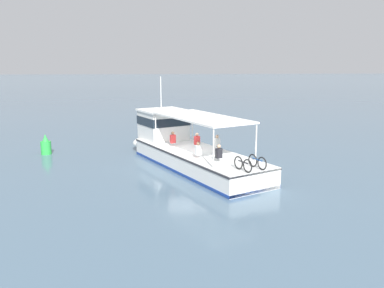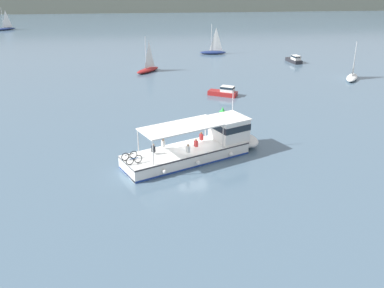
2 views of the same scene
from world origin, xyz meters
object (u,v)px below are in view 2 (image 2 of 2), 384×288
Objects in this scene: sailboat_off_stern at (213,51)px; motorboat_off_bow at (224,91)px; motorboat_near_port at (295,59)px; sailboat_mid_channel at (148,68)px; channel_buoy at (223,114)px; sailboat_far_left at (352,76)px; ferry_main at (202,146)px; sailboat_outer_anchorage at (6,28)px.

sailboat_off_stern is 1.42× the size of motorboat_off_bow.
motorboat_off_bow and motorboat_near_port have the same top height.
sailboat_mid_channel is 3.86× the size of channel_buoy.
motorboat_near_port is at bearing 10.39° from sailboat_mid_channel.
motorboat_near_port is (14.84, 18.19, 0.00)m from motorboat_off_bow.
sailboat_mid_channel reaches higher than channel_buoy.
sailboat_far_left reaches higher than channel_buoy.
sailboat_far_left is at bearing 45.06° from ferry_main.
channel_buoy is (43.13, -70.33, 0.03)m from sailboat_outer_anchorage.
sailboat_off_stern is at bearing 83.69° from channel_buoy.
sailboat_far_left is at bearing -40.65° from sailboat_outer_anchorage.
ferry_main reaches higher than motorboat_near_port.
sailboat_mid_channel is (-11.88, -12.99, 0.00)m from sailboat_off_stern.
sailboat_off_stern is at bearing -36.55° from sailboat_outer_anchorage.
channel_buoy is at bearing -121.45° from motorboat_near_port.
sailboat_mid_channel is 30.03m from sailboat_far_left.
sailboat_mid_channel is (-9.60, 13.71, -0.00)m from motorboat_off_bow.
sailboat_mid_channel is at bearing -53.69° from sailboat_outer_anchorage.
motorboat_off_bow is at bearing -161.92° from sailboat_far_left.
sailboat_outer_anchorage is at bearing 143.96° from motorboat_near_port.
ferry_main reaches higher than channel_buoy.
sailboat_far_left is at bearing -14.15° from sailboat_mid_channel.
sailboat_off_stern reaches higher than ferry_main.
motorboat_near_port is 0.70× the size of sailboat_far_left.
sailboat_mid_channel is at bearing -132.46° from sailboat_off_stern.
ferry_main is 3.38× the size of motorboat_near_port.
motorboat_off_bow is (-2.28, -26.70, 0.00)m from sailboat_off_stern.
sailboat_off_stern is 58.56m from sailboat_outer_anchorage.
motorboat_near_port is (24.44, 4.48, 0.00)m from sailboat_mid_channel.
ferry_main is 2.37× the size of sailboat_mid_channel.
sailboat_off_stern is 17.60m from sailboat_mid_channel.
ferry_main is 2.37× the size of sailboat_outer_anchorage.
ferry_main is 2.37× the size of sailboat_off_stern.
motorboat_near_port is (12.56, -8.51, 0.00)m from sailboat_off_stern.
sailboat_off_stern and sailboat_outer_anchorage have the same top height.
sailboat_off_stern is 3.86× the size of channel_buoy.
sailboat_off_stern reaches higher than channel_buoy.
sailboat_off_stern is 1.00× the size of sailboat_outer_anchorage.
sailboat_far_left reaches higher than motorboat_near_port.
motorboat_off_bow is 1.00× the size of motorboat_near_port.
sailboat_outer_anchorage is (-44.77, 61.57, -0.00)m from motorboat_off_bow.
sailboat_mid_channel reaches higher than motorboat_near_port.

